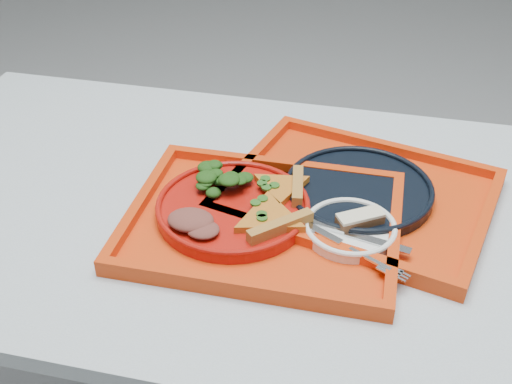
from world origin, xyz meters
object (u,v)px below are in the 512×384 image
at_px(dinner_plate, 233,210).
at_px(dessert_bar, 360,219).
at_px(navy_plate, 359,191).
at_px(tray_main, 263,225).
at_px(tray_far, 358,197).

xyz_separation_m(dinner_plate, dessert_bar, (0.21, 0.00, 0.02)).
xyz_separation_m(navy_plate, dessert_bar, (0.01, -0.10, 0.02)).
distance_m(tray_main, dessert_bar, 0.16).
bearing_deg(dessert_bar, tray_main, 151.07).
bearing_deg(tray_far, dessert_bar, -70.11).
height_order(tray_far, dinner_plate, dinner_plate).
bearing_deg(dessert_bar, tray_far, 62.97).
distance_m(tray_far, dessert_bar, 0.11).
bearing_deg(dessert_bar, navy_plate, 62.97).
relative_size(dinner_plate, dessert_bar, 3.23).
relative_size(tray_far, dinner_plate, 1.73).
xyz_separation_m(tray_main, dessert_bar, (0.16, 0.01, 0.03)).
height_order(dinner_plate, navy_plate, dinner_plate).
distance_m(dinner_plate, dessert_bar, 0.21).
bearing_deg(tray_main, dessert_bar, 3.88).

